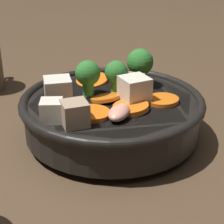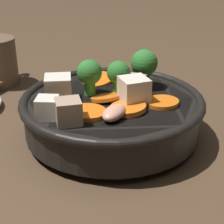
% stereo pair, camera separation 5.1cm
% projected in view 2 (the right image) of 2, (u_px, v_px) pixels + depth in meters
% --- Properties ---
extents(ground_plane, '(3.00, 3.00, 0.00)m').
position_uv_depth(ground_plane, '(112.00, 136.00, 0.53)').
color(ground_plane, '#4C3826').
extents(stirfry_bowl, '(0.25, 0.25, 0.11)m').
position_uv_depth(stirfry_bowl, '(112.00, 110.00, 0.51)').
color(stirfry_bowl, black).
rests_on(stirfry_bowl, ground_plane).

